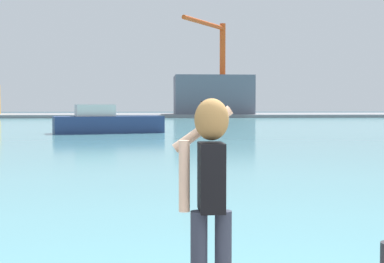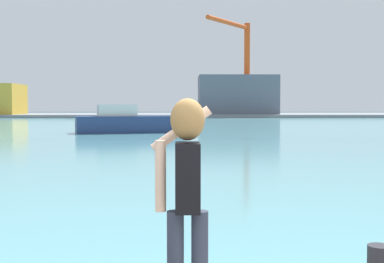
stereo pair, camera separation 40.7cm
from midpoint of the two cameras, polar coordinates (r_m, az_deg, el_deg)
The scene contains 7 objects.
ground_plane at distance 53.36m, azimuth -0.42°, elevation 0.58°, with size 220.00×220.00×0.00m, color #334751.
harbor_water at distance 55.36m, azimuth -0.46°, elevation 0.67°, with size 140.00×100.00×0.02m, color #599EA8.
far_shore_dock at distance 95.33m, azimuth -0.90°, elevation 1.77°, with size 140.00×20.00×0.52m, color gray.
person_photographer at distance 4.32m, azimuth 2.09°, elevation -5.39°, with size 0.52×0.55×1.74m.
boat_moored at distance 40.82m, azimuth -6.61°, elevation 1.00°, with size 8.55×4.41×2.17m.
warehouse_right at distance 93.29m, azimuth 5.02°, elevation 3.96°, with size 13.52×8.80×6.72m, color slate.
port_crane at distance 90.42m, azimuth 5.53°, elevation 8.13°, with size 8.23×11.96×15.61m.
Camera 2 is at (-0.80, -3.32, 2.19)m, focal length 49.42 mm.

